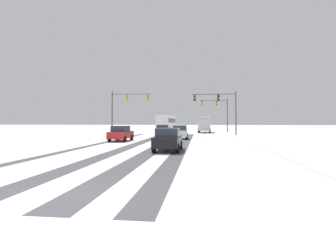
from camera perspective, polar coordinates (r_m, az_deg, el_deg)
ground_plane at (r=8.44m, az=-20.44°, el=-15.59°), size 300.00×300.00×0.00m
wheel_track_left_lane at (r=24.69m, az=3.49°, el=-6.13°), size 0.92×38.03×0.01m
wheel_track_right_lane at (r=26.38m, az=-14.18°, el=-5.78°), size 0.76×38.03×0.01m
wheel_track_center at (r=24.88m, az=-1.08°, el=-6.10°), size 1.13×38.03×0.01m
wheel_track_oncoming at (r=25.32m, az=-6.50°, el=-6.00°), size 1.10×38.03×0.01m
sidewalk_kerb_right at (r=23.88m, az=23.11°, el=-6.06°), size 4.00×38.03×0.12m
traffic_signal_far_right at (r=51.91m, az=10.63°, el=1.52°), size 5.20×0.65×6.50m
traffic_signal_near_right at (r=39.94m, az=11.15°, el=2.43°), size 6.41×0.62×6.50m
traffic_signal_near_left at (r=39.59m, az=-9.11°, el=2.41°), size 5.66×0.72×6.50m
car_dark_green_lead at (r=37.02m, az=-1.13°, el=-3.25°), size 2.02×4.19×1.62m
car_white_second at (r=32.25m, az=2.57°, el=-3.54°), size 1.94×4.15×1.62m
car_red_third at (r=28.94m, az=-10.03°, el=-3.79°), size 1.91×4.14×1.62m
car_black_fourth at (r=19.11m, az=0.00°, el=-5.11°), size 1.85×4.11×1.62m
bus_oncoming at (r=57.72m, az=-0.33°, el=-1.37°), size 3.04×11.10×3.38m
box_truck_delivery at (r=51.34m, az=7.78°, el=-1.77°), size 2.50×7.47×3.02m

